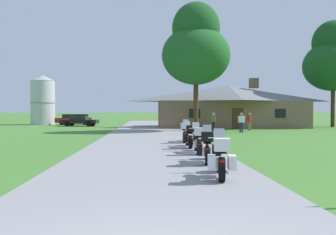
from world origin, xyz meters
TOP-DOWN VIEW (x-y plane):
  - ground_plane at (0.00, 20.00)m, footprint 500.00×500.00m
  - asphalt_driveway at (0.00, 18.00)m, footprint 6.40×80.00m
  - motorcycle_white_nearest_to_camera at (1.89, 5.67)m, footprint 0.92×2.08m
  - motorcycle_silver_second_in_row at (1.99, 8.45)m, footprint 0.93×2.07m
  - motorcycle_silver_third_in_row at (2.06, 11.30)m, footprint 0.66×2.08m
  - motorcycle_yellow_fourth_in_row at (1.95, 13.53)m, footprint 0.72×2.08m
  - motorcycle_green_farthest_in_row at (2.04, 16.52)m, footprint 0.76×2.08m
  - stone_lodge at (9.00, 35.47)m, footprint 16.68×8.35m
  - bystander_red_shirt_near_lodge at (9.42, 28.82)m, footprint 0.52×0.34m
  - bystander_olive_shirt_beside_signpost at (5.79, 27.66)m, footprint 0.36×0.50m
  - bystander_white_shirt_by_tree at (7.86, 25.90)m, footprint 0.52×0.34m
  - tree_by_lodge_front at (4.27, 28.33)m, footprint 6.24×6.24m
  - tree_right_of_lodge at (20.84, 35.10)m, footprint 6.64×6.64m
  - metal_silo_distant at (-14.13, 44.02)m, footprint 3.21×3.21m
  - parked_red_suv_far_left at (-9.72, 42.65)m, footprint 4.83×2.54m
  - parked_black_sedan_far_left at (-8.24, 38.77)m, footprint 4.37×2.27m

SIDE VIEW (x-z plane):
  - ground_plane at x=0.00m, z-range 0.00..0.00m
  - asphalt_driveway at x=0.00m, z-range 0.00..0.06m
  - motorcycle_white_nearest_to_camera at x=1.89m, z-range -0.04..1.26m
  - motorcycle_silver_second_in_row at x=1.99m, z-range -0.04..1.26m
  - motorcycle_yellow_fourth_in_row at x=1.95m, z-range -0.04..1.26m
  - motorcycle_silver_third_in_row at x=2.06m, z-range -0.03..1.27m
  - motorcycle_green_farthest_in_row at x=2.04m, z-range -0.03..1.27m
  - parked_black_sedan_far_left at x=-8.24m, z-range 0.04..1.24m
  - parked_red_suv_far_left at x=-9.72m, z-range 0.08..1.48m
  - bystander_red_shirt_near_lodge at x=9.42m, z-range 0.10..1.76m
  - bystander_olive_shirt_beside_signpost at x=5.79m, z-range 0.11..1.79m
  - bystander_white_shirt_by_tree at x=7.86m, z-range 0.11..1.79m
  - stone_lodge at x=9.00m, z-range -0.38..5.13m
  - metal_silo_distant at x=-14.13m, z-range 0.00..6.60m
  - tree_by_lodge_front at x=4.27m, z-range 1.77..13.50m
  - tree_right_of_lodge at x=20.84m, z-range 1.67..13.74m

